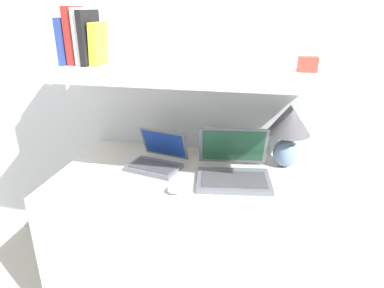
# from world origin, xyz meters

# --- Properties ---
(wall_back) EXTENTS (6.00, 0.05, 2.40)m
(wall_back) POSITION_xyz_m (0.00, 0.75, 1.20)
(wall_back) COLOR silver
(wall_back) RESTS_ON ground_plane
(desk) EXTENTS (1.23, 0.68, 0.73)m
(desk) POSITION_xyz_m (0.00, 0.34, 0.37)
(desk) COLOR silver
(desk) RESTS_ON ground_plane
(back_riser) EXTENTS (1.23, 0.04, 1.19)m
(back_riser) POSITION_xyz_m (0.00, 0.70, 0.59)
(back_riser) COLOR silver
(back_riser) RESTS_ON ground_plane
(shelf) EXTENTS (1.23, 0.62, 0.03)m
(shelf) POSITION_xyz_m (0.00, 0.42, 1.20)
(shelf) COLOR silver
(shelf) RESTS_ON back_riser
(table_lamp) EXTENTS (0.21, 0.21, 0.31)m
(table_lamp) POSITION_xyz_m (0.44, 0.54, 0.93)
(table_lamp) COLOR #7593B2
(table_lamp) RESTS_ON desk
(laptop_large) EXTENTS (0.36, 0.34, 0.21)m
(laptop_large) POSITION_xyz_m (0.21, 0.36, 0.78)
(laptop_large) COLOR slate
(laptop_large) RESTS_ON desk
(laptop_small) EXTENTS (0.29, 0.27, 0.17)m
(laptop_small) POSITION_xyz_m (-0.17, 0.41, 0.77)
(laptop_small) COLOR slate
(laptop_small) RESTS_ON desk
(computer_mouse) EXTENTS (0.11, 0.12, 0.04)m
(computer_mouse) POSITION_xyz_m (-0.01, 0.19, 0.75)
(computer_mouse) COLOR white
(computer_mouse) RESTS_ON desk
(router_box) EXTENTS (0.10, 0.08, 0.14)m
(router_box) POSITION_xyz_m (0.08, 0.60, 0.80)
(router_box) COLOR white
(router_box) RESTS_ON desk
(book_blue) EXTENTS (0.02, 0.16, 0.20)m
(book_blue) POSITION_xyz_m (-0.57, 0.42, 1.32)
(book_blue) COLOR #284293
(book_blue) RESTS_ON shelf
(book_red) EXTENTS (0.04, 0.12, 0.25)m
(book_red) POSITION_xyz_m (-0.53, 0.42, 1.34)
(book_red) COLOR #A82823
(book_red) RESTS_ON shelf
(book_white) EXTENTS (0.03, 0.14, 0.24)m
(book_white) POSITION_xyz_m (-0.49, 0.42, 1.34)
(book_white) COLOR silver
(book_white) RESTS_ON shelf
(book_black) EXTENTS (0.03, 0.17, 0.23)m
(book_black) POSITION_xyz_m (-0.46, 0.42, 1.33)
(book_black) COLOR black
(book_black) RESTS_ON shelf
(book_yellow) EXTENTS (0.05, 0.12, 0.18)m
(book_yellow) POSITION_xyz_m (-0.42, 0.42, 1.31)
(book_yellow) COLOR gold
(book_yellow) RESTS_ON shelf
(shelf_gadget) EXTENTS (0.08, 0.06, 0.06)m
(shelf_gadget) POSITION_xyz_m (0.48, 0.42, 1.25)
(shelf_gadget) COLOR #CC3D33
(shelf_gadget) RESTS_ON shelf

